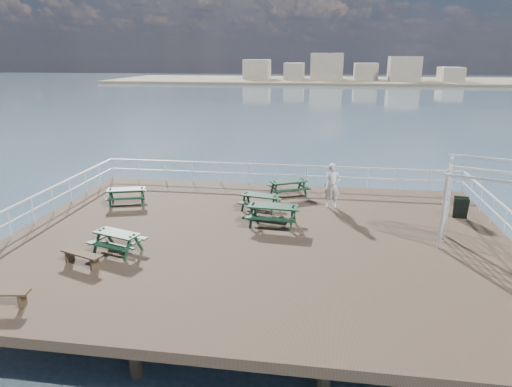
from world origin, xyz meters
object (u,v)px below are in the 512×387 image
at_px(picnic_table_a, 127,193).
at_px(trellis_arbor, 483,209).
at_px(picnic_table_e, 273,211).
at_px(picnic_table_d, 117,238).
at_px(picnic_table_b, 260,199).
at_px(person, 332,186).
at_px(flat_bench_far, 81,256).
at_px(picnic_table_c, 289,185).

xyz_separation_m(picnic_table_a, trellis_arbor, (13.87, -2.75, 0.90)).
bearing_deg(picnic_table_e, picnic_table_d, -142.08).
height_order(picnic_table_b, person, person).
bearing_deg(person, picnic_table_d, -142.94).
distance_m(picnic_table_d, person, 9.19).
height_order(picnic_table_b, picnic_table_e, picnic_table_e).
distance_m(picnic_table_a, person, 8.99).
distance_m(picnic_table_b, flat_bench_far, 7.76).
distance_m(picnic_table_c, picnic_table_d, 8.84).
bearing_deg(trellis_arbor, picnic_table_c, 164.55).
relative_size(picnic_table_c, picnic_table_d, 1.12).
relative_size(trellis_arbor, person, 1.64).
bearing_deg(person, trellis_arbor, -38.76).
xyz_separation_m(picnic_table_b, picnic_table_c, (1.02, 2.25, 0.03)).
relative_size(picnic_table_b, person, 0.94).
height_order(picnic_table_c, picnic_table_d, picnic_table_c).
distance_m(picnic_table_e, trellis_arbor, 7.31).
height_order(picnic_table_b, picnic_table_c, picnic_table_c).
xyz_separation_m(flat_bench_far, trellis_arbor, (12.70, 3.29, 1.08)).
distance_m(picnic_table_b, person, 3.15).
relative_size(picnic_table_c, trellis_arbor, 0.67).
bearing_deg(picnic_table_c, flat_bench_far, -152.70).
bearing_deg(picnic_table_b, picnic_table_d, -117.52).
height_order(picnic_table_a, flat_bench_far, picnic_table_a).
xyz_separation_m(picnic_table_c, person, (1.97, -1.40, 0.44)).
height_order(picnic_table_d, trellis_arbor, trellis_arbor).
distance_m(picnic_table_a, picnic_table_d, 5.20).
height_order(picnic_table_c, trellis_arbor, trellis_arbor).
bearing_deg(picnic_table_d, trellis_arbor, 27.56).
relative_size(picnic_table_b, picnic_table_e, 0.91).
bearing_deg(picnic_table_a, person, -11.49).
xyz_separation_m(picnic_table_b, person, (2.99, 0.85, 0.48)).
bearing_deg(flat_bench_far, picnic_table_b, 71.96).
bearing_deg(picnic_table_c, trellis_arbor, -64.28).
distance_m(picnic_table_c, flat_bench_far, 10.18).
xyz_separation_m(picnic_table_d, person, (7.12, 5.80, 0.47)).
bearing_deg(picnic_table_e, picnic_table_a, 170.50).
bearing_deg(flat_bench_far, picnic_table_c, 75.22).
relative_size(picnic_table_a, picnic_table_d, 1.03).
relative_size(picnic_table_c, flat_bench_far, 1.40).
height_order(picnic_table_c, flat_bench_far, picnic_table_c).
bearing_deg(trellis_arbor, person, 164.19).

